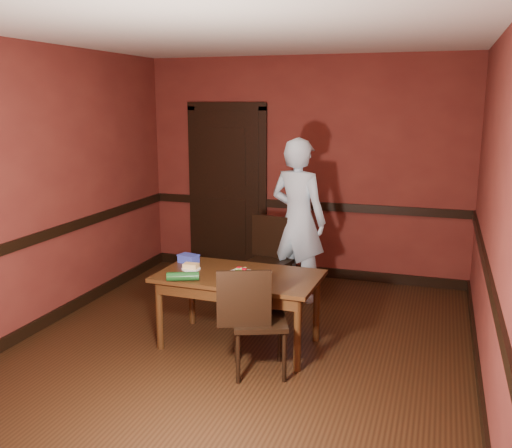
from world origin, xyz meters
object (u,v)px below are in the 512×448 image
Objects in this scene: person at (298,220)px; chair_far at (268,261)px; food_tub at (189,259)px; dining_table at (239,310)px; sauce_jar at (267,276)px; chair_near at (260,319)px; cheese_saucer at (191,267)px; sandwich_plate at (241,273)px.

chair_far is at bearing 56.80° from person.
food_tub is at bearing 73.61° from person.
sauce_jar is (0.30, -0.13, 0.38)m from dining_table.
chair_near is at bearing -20.50° from food_tub.
dining_table is 0.59m from cheese_saucer.
person is at bearing -107.05° from chair_near.
sandwich_plate is 2.84× the size of sauce_jar.
food_tub is (-0.88, 0.32, -0.01)m from sauce_jar.
person reaches higher than dining_table.
chair_far is at bearing 95.88° from dining_table.
sandwich_plate is 0.29m from sauce_jar.
sauce_jar is at bearing -21.18° from sandwich_plate.
chair_near is at bearing -83.62° from sauce_jar.
food_tub is (-0.61, 0.21, 0.02)m from sandwich_plate.
chair_near is 1.88m from person.
person is at bearing 64.48° from cheese_saucer.
sandwich_plate is (0.11, -1.16, 0.22)m from chair_far.
dining_table is at bearing -0.18° from cheese_saucer.
person is 1.54m from cheese_saucer.
chair_near is 9.77× the size of sauce_jar.
sauce_jar is at bearing -20.98° from dining_table.
sauce_jar reaches higher than food_tub.
person is (0.27, 0.23, 0.43)m from chair_far.
dining_table is at bearing -74.83° from chair_near.
person is at bearing 50.49° from chair_far.
dining_table is 0.57m from chair_near.
person reaches higher than sandwich_plate.
chair_far is 3.53× the size of sandwich_plate.
cheese_saucer is at bearing 81.21° from person.
chair_far is at bearing 71.54° from cheese_saucer.
chair_far reaches higher than chair_near.
cheese_saucer is 0.23m from food_tub.
sandwich_plate reaches higher than dining_table.
food_tub is at bearing 159.98° from sauce_jar.
dining_table is 1.57× the size of chair_near.
cheese_saucer is at bearing 170.58° from sauce_jar.
person is at bearing 71.54° from food_tub.
chair_far is 4.41× the size of food_tub.
food_tub is (-0.92, 0.65, 0.25)m from chair_near.
person is 1.42m from food_tub.
cheese_saucer is (-0.80, 0.45, 0.24)m from chair_near.
dining_table is at bearing 98.85° from person.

